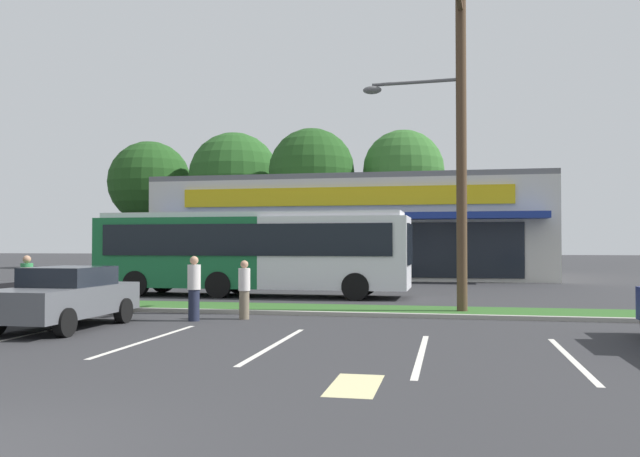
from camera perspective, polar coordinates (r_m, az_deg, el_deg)
grass_median at (r=20.11m, az=-2.57°, el=-6.98°), size 56.00×2.20×0.12m
curb_lip at (r=18.94m, az=-3.46°, el=-7.33°), size 56.00×0.24×0.12m
parking_stripe_1 at (r=14.50m, az=-14.71°, el=-9.36°), size 0.12×4.80×0.01m
parking_stripe_2 at (r=13.39m, az=-3.97°, el=-10.07°), size 0.12×4.80×0.01m
parking_stripe_3 at (r=12.44m, az=8.79°, el=-10.73°), size 0.12×4.80×0.01m
parking_stripe_4 at (r=12.65m, az=21.00°, el=-10.50°), size 0.12×4.80×0.01m
lot_arrow at (r=9.69m, az=3.05°, el=-13.45°), size 0.70×1.60×0.01m
storefront_building at (r=42.61m, az=3.40°, el=-0.06°), size 22.93×14.86×5.97m
tree_far_left at (r=57.64m, az=-14.60°, el=3.90°), size 6.96×6.96×10.75m
tree_left at (r=54.17m, az=-7.48°, el=4.36°), size 7.44×7.44×11.14m
tree_mid_left at (r=49.34m, az=-0.73°, el=4.98°), size 6.45×6.45×10.71m
tree_mid at (r=50.01m, az=7.26°, el=5.01°), size 6.12×6.12×10.64m
utility_pole at (r=19.44m, az=11.75°, el=7.61°), size 3.03×2.40×9.42m
city_bus at (r=25.68m, az=-5.96°, el=-1.94°), size 12.28×2.73×3.25m
bus_stop_bench at (r=20.15m, az=-18.28°, el=-5.64°), size 1.60×0.45×0.95m
car_2 at (r=17.01m, az=-21.32°, el=-5.54°), size 1.96×4.19×1.48m
car_3 at (r=30.44m, az=-1.33°, el=-3.69°), size 4.49×1.93×1.50m
pedestrian_near_bench at (r=20.75m, az=-24.17°, el=-4.49°), size 0.34×0.34×1.70m
pedestrian_by_pole at (r=17.68m, az=-10.91°, el=-5.13°), size 0.35×0.35×1.71m
pedestrian_mid at (r=17.90m, az=-6.61°, el=-5.30°), size 0.32×0.32×1.59m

